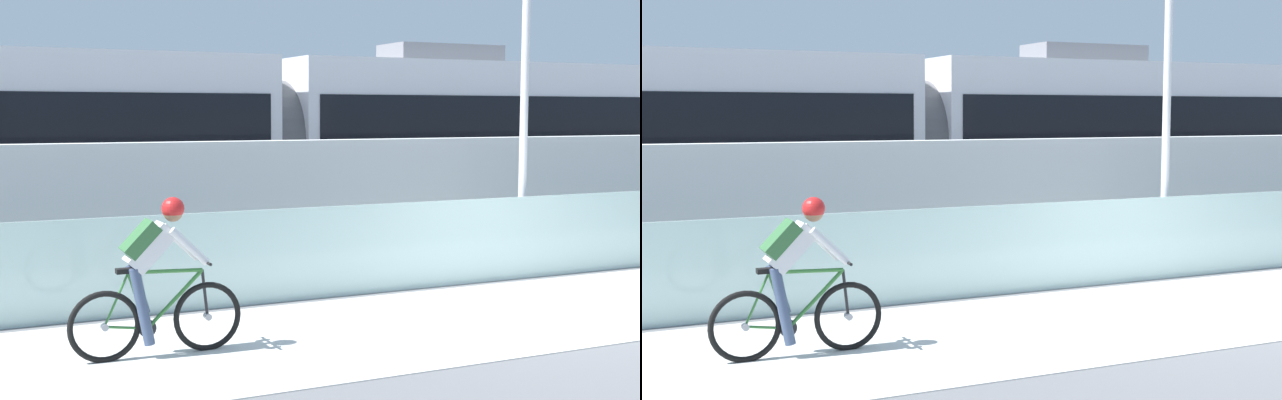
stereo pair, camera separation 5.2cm
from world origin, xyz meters
TOP-DOWN VIEW (x-y plane):
  - ground_plane at (0.00, 0.00)m, footprint 200.00×200.00m
  - bike_path_deck at (0.00, 0.00)m, footprint 32.00×3.20m
  - glass_parapet at (0.00, 1.85)m, footprint 32.00×0.05m
  - concrete_barrier_wall at (0.00, 3.65)m, footprint 32.00×0.36m
  - tram_rail_near at (0.00, 6.13)m, footprint 32.00×0.08m
  - tram_rail_far at (0.00, 7.57)m, footprint 32.00×0.08m
  - tram at (-1.15, 6.85)m, footprint 22.56×2.54m
  - cyclist_on_bike at (-5.06, -0.00)m, footprint 1.77×0.58m
  - lamp_post_antenna at (1.11, 2.15)m, footprint 0.28×0.28m

SIDE VIEW (x-z plane):
  - ground_plane at x=0.00m, z-range 0.00..0.00m
  - tram_rail_near at x=0.00m, z-range 0.00..0.01m
  - tram_rail_far at x=0.00m, z-range 0.00..0.01m
  - bike_path_deck at x=0.00m, z-range 0.00..0.01m
  - glass_parapet at x=0.00m, z-range 0.00..1.21m
  - cyclist_on_bike at x=-5.06m, z-range -0.01..1.60m
  - concrete_barrier_wall at x=0.00m, z-range 0.00..2.03m
  - tram at x=-1.15m, z-range -0.01..3.80m
  - lamp_post_antenna at x=1.11m, z-range 0.69..5.89m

